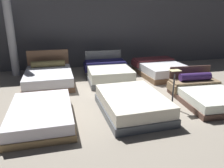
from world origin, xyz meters
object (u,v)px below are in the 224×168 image
support_pillar (10,31)px  bed_4 (108,72)px  bed_1 (132,104)px  bed_0 (41,114)px  bed_3 (49,77)px  price_sign (173,94)px  bed_2 (205,94)px  bed_5 (160,69)px

support_pillar → bed_4: bearing=-22.8°
bed_4 → bed_1: bearing=-89.4°
bed_0 → bed_3: bed_3 is taller
support_pillar → price_sign: bearing=-43.5°
bed_2 → bed_4: bearing=132.6°
bed_0 → bed_3: 2.88m
bed_1 → bed_3: bearing=124.3°
price_sign → bed_3: bearing=138.7°
bed_0 → bed_5: bearing=33.0°
bed_5 → price_sign: price_sign is taller
bed_5 → support_pillar: size_ratio=0.63×
bed_4 → bed_5: bed_4 is taller
bed_3 → bed_5: 4.33m
bed_3 → bed_4: bearing=-0.1°
bed_1 → bed_2: (2.27, 0.20, -0.02)m
bed_1 → support_pillar: size_ratio=0.61×
bed_4 → bed_5: 2.17m
bed_2 → bed_0: bearing=-174.7°
bed_2 → bed_4: bed_4 is taller
bed_1 → bed_3: (-2.13, 2.90, 0.02)m
bed_1 → support_pillar: 5.77m
bed_0 → bed_3: bearing=87.3°
support_pillar → bed_3: bearing=-48.2°
bed_3 → price_sign: (3.27, -2.88, 0.15)m
bed_0 → bed_3: (0.11, 2.87, 0.06)m
price_sign → support_pillar: (-4.59, 4.35, 1.34)m
bed_0 → price_sign: 3.38m
bed_1 → bed_5: (2.20, 2.97, 0.02)m
bed_5 → price_sign: (-1.05, -2.94, 0.15)m
bed_1 → bed_5: 3.69m
bed_5 → support_pillar: (-5.65, 1.41, 1.49)m
bed_4 → support_pillar: size_ratio=0.61×
bed_2 → bed_3: bed_3 is taller
bed_0 → bed_5: bed_5 is taller
bed_1 → bed_3: size_ratio=1.00×
bed_5 → bed_0: bearing=-149.8°
bed_3 → price_sign: price_sign is taller
bed_4 → bed_3: bearing=-178.4°
bed_3 → bed_2: bearing=-32.1°
bed_1 → price_sign: 1.16m
bed_1 → support_pillar: (-3.45, 4.38, 1.51)m
bed_2 → bed_5: bed_2 is taller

